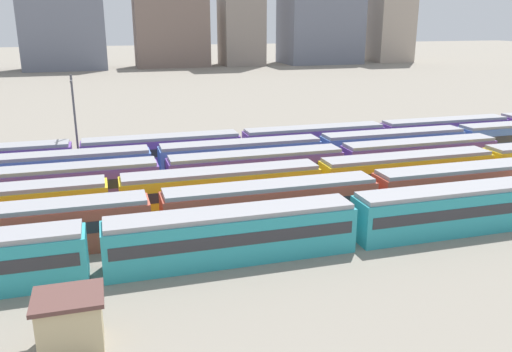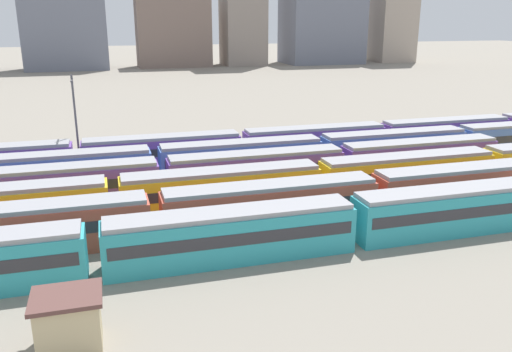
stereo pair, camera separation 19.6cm
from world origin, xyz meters
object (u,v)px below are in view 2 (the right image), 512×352
at_px(train_track_5, 382,136).
at_px(catenary_pole_1, 75,117).
at_px(train_track_1, 271,205).
at_px(train_track_2, 487,165).
at_px(train_track_3, 257,170).
at_px(train_track_4, 393,146).
at_px(signal_hut, 69,320).
at_px(train_track_0, 232,235).

distance_m(train_track_5, catenary_pole_1, 38.01).
xyz_separation_m(train_track_1, train_track_2, (25.39, 5.20, 0.00)).
height_order(train_track_3, catenary_pole_1, catenary_pole_1).
bearing_deg(train_track_4, signal_hut, -141.28).
bearing_deg(train_track_4, train_track_5, 74.96).
height_order(train_track_0, signal_hut, train_track_0).
bearing_deg(train_track_3, train_track_2, -12.43).
height_order(train_track_3, train_track_4, same).
relative_size(train_track_1, catenary_pole_1, 5.24).
height_order(train_track_2, train_track_5, same).
bearing_deg(train_track_5, catenary_pole_1, 175.79).
bearing_deg(train_track_4, train_track_0, -140.31).
height_order(train_track_1, train_track_3, same).
distance_m(train_track_4, catenary_pole_1, 37.38).
relative_size(train_track_0, train_track_1, 1.00).
relative_size(train_track_0, train_track_2, 0.50).
relative_size(train_track_0, signal_hut, 15.50).
relative_size(train_track_2, train_track_3, 2.02).
relative_size(train_track_4, signal_hut, 26.00).
xyz_separation_m(train_track_0, train_track_3, (6.39, 15.60, 0.00)).
distance_m(train_track_0, train_track_3, 16.86).
xyz_separation_m(train_track_1, train_track_4, (20.47, 15.60, 0.00)).
bearing_deg(train_track_4, train_track_1, -142.69).
bearing_deg(train_track_0, train_track_3, 67.71).
relative_size(train_track_3, signal_hut, 15.50).
height_order(train_track_1, signal_hut, train_track_1).
height_order(train_track_4, signal_hut, train_track_4).
bearing_deg(catenary_pole_1, train_track_4, -12.39).
bearing_deg(catenary_pole_1, train_track_1, -56.11).
bearing_deg(train_track_0, train_track_4, 39.69).
height_order(catenary_pole_1, signal_hut, catenary_pole_1).
bearing_deg(train_track_5, signal_hut, -137.65).
height_order(train_track_2, catenary_pole_1, catenary_pole_1).
bearing_deg(train_track_1, train_track_5, 43.57).
relative_size(train_track_5, catenary_pole_1, 10.55).
bearing_deg(train_track_3, train_track_5, 27.40).
bearing_deg(train_track_1, signal_hut, -139.48).
bearing_deg(catenary_pole_1, train_track_0, -68.66).
relative_size(train_track_2, catenary_pole_1, 10.55).
relative_size(train_track_0, train_track_4, 0.60).
distance_m(train_track_0, train_track_4, 32.57).
bearing_deg(train_track_5, train_track_3, -152.60).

